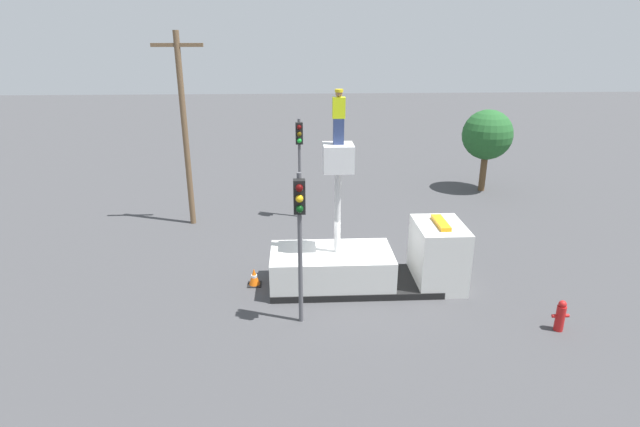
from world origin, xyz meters
The scene contains 9 objects.
ground_plane centered at (0.00, 0.00, 0.00)m, with size 120.00×120.00×0.00m, color #424244.
bucket_truck centered at (0.56, 0.00, 0.91)m, with size 6.81×2.35×5.18m.
worker centered at (-0.64, 0.00, 6.06)m, with size 0.40×0.26×1.75m.
traffic_light_pole centered at (-1.95, -2.40, 3.44)m, with size 0.34×0.57×4.85m.
traffic_light_across centered at (-1.85, 7.11, 3.44)m, with size 0.34×0.57×4.84m.
fire_hydrant centered at (5.93, -3.17, 0.50)m, with size 0.52×0.28×1.02m.
traffic_cone_rear centered at (-3.60, 0.22, 0.30)m, with size 0.50×0.50×0.64m.
tree_left_bg centered at (8.65, 11.12, 3.21)m, with size 2.77×2.77×4.63m.
utility_pole centered at (-6.99, 6.63, 4.67)m, with size 2.20×0.26×8.69m.
Camera 1 is at (-2.03, -15.95, 8.60)m, focal length 28.00 mm.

